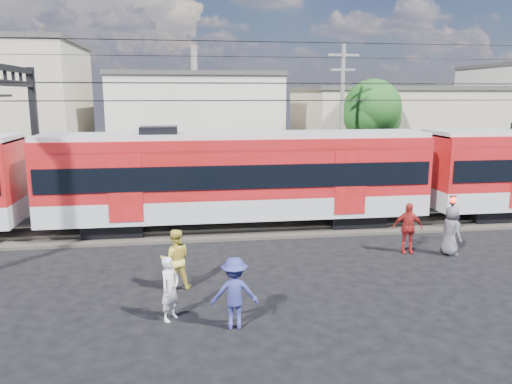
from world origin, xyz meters
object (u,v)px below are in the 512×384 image
Objects in this scene: commuter_train at (242,175)px; pedestrian_c at (234,293)px; pedestrian_a at (170,289)px; crossing_signal at (452,210)px.

commuter_train reaches higher than pedestrian_c.
pedestrian_a is 12.32m from crossing_signal.
crossing_signal is (8.06, -2.81, -1.14)m from commuter_train.
pedestrian_c is (-1.29, -9.16, -1.48)m from commuter_train.
pedestrian_a is at bearing -20.04° from pedestrian_c.
commuter_train is at bearing 160.78° from crossing_signal.
pedestrian_a is (-2.89, -8.45, -1.55)m from commuter_train.
pedestrian_a is at bearing -152.74° from crossing_signal.
pedestrian_a is at bearing -108.86° from commuter_train.
commuter_train is 9.06m from pedestrian_a.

